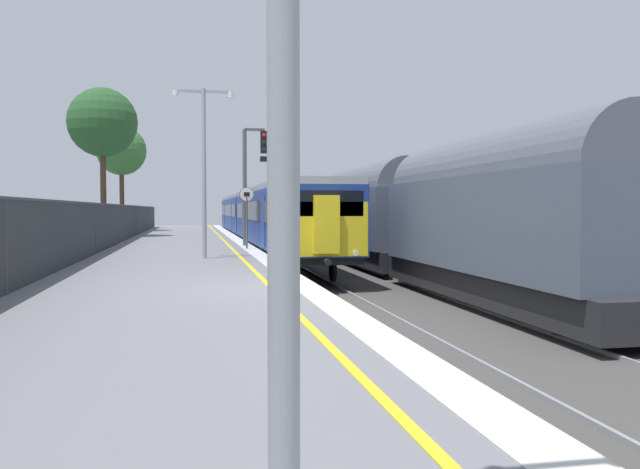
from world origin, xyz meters
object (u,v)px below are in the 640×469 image
(freight_train_adjacent_track, at_px, (416,213))
(signal_gantry, at_px, (251,173))
(background_tree_left, at_px, (122,152))
(background_tree_centre, at_px, (103,125))
(platform_lamp_mid, at_px, (204,158))
(speed_limit_sign, at_px, (247,209))
(commuter_train_at_platform, at_px, (259,215))

(freight_train_adjacent_track, distance_m, signal_gantry, 8.70)
(background_tree_left, distance_m, background_tree_centre, 10.44)
(background_tree_centre, bearing_deg, platform_lamp_mid, -73.34)
(speed_limit_sign, relative_size, background_tree_left, 0.32)
(freight_train_adjacent_track, xyz_separation_m, platform_lamp_mid, (-7.66, -0.72, 1.81))
(signal_gantry, bearing_deg, background_tree_centre, 124.29)
(freight_train_adjacent_track, height_order, speed_limit_sign, freight_train_adjacent_track)
(freight_train_adjacent_track, xyz_separation_m, speed_limit_sign, (-5.85, 4.23, 0.11))
(background_tree_centre, bearing_deg, commuter_train_at_platform, -1.59)
(platform_lamp_mid, bearing_deg, freight_train_adjacent_track, 5.39)
(commuter_train_at_platform, xyz_separation_m, background_tree_centre, (-9.21, 0.26, 5.35))
(commuter_train_at_platform, relative_size, platform_lamp_mid, 7.42)
(commuter_train_at_platform, height_order, background_tree_left, background_tree_left)
(commuter_train_at_platform, xyz_separation_m, freight_train_adjacent_track, (4.00, -17.59, 0.25))
(freight_train_adjacent_track, distance_m, background_tree_centre, 22.79)
(signal_gantry, height_order, platform_lamp_mid, platform_lamp_mid)
(freight_train_adjacent_track, xyz_separation_m, background_tree_centre, (-13.22, 17.85, 5.10))
(commuter_train_at_platform, distance_m, signal_gantry, 11.35)
(freight_train_adjacent_track, height_order, signal_gantry, signal_gantry)
(speed_limit_sign, bearing_deg, commuter_train_at_platform, 82.14)
(signal_gantry, xyz_separation_m, background_tree_centre, (-7.73, 11.33, 3.35))
(background_tree_left, relative_size, background_tree_centre, 0.89)
(platform_lamp_mid, xyz_separation_m, background_tree_left, (-5.58, 28.99, 2.59))
(commuter_train_at_platform, distance_m, speed_limit_sign, 13.50)
(signal_gantry, distance_m, platform_lamp_mid, 7.56)
(signal_gantry, bearing_deg, speed_limit_sign, -99.02)
(signal_gantry, bearing_deg, freight_train_adjacent_track, -49.90)
(commuter_train_at_platform, bearing_deg, platform_lamp_mid, -101.28)
(commuter_train_at_platform, height_order, signal_gantry, signal_gantry)
(commuter_train_at_platform, xyz_separation_m, background_tree_left, (-9.23, 10.68, 4.65))
(commuter_train_at_platform, distance_m, background_tree_left, 14.86)
(platform_lamp_mid, bearing_deg, signal_gantry, 73.30)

